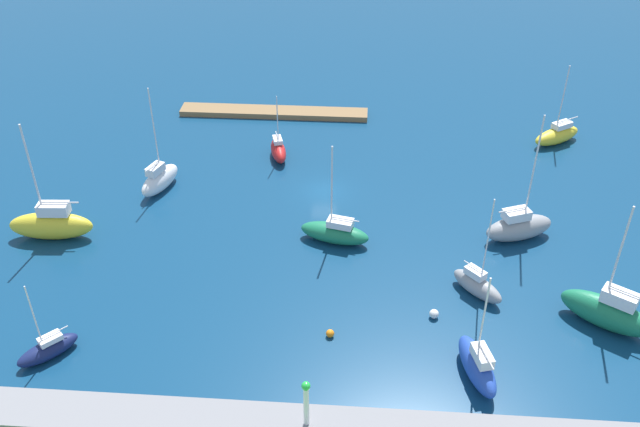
% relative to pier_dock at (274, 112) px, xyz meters
% --- Properties ---
extents(water, '(160.00, 160.00, 0.00)m').
position_rel_pier_dock_xyz_m(water, '(-7.20, 16.80, -0.32)').
color(water, navy).
rests_on(water, ground).
extents(pier_dock, '(22.47, 2.68, 0.65)m').
position_rel_pier_dock_xyz_m(pier_dock, '(0.00, 0.00, 0.00)').
color(pier_dock, olive).
rests_on(pier_dock, ground).
extents(harbor_beacon, '(0.56, 0.56, 3.73)m').
position_rel_pier_dock_xyz_m(harbor_beacon, '(-8.01, 46.14, 2.97)').
color(harbor_beacon, silver).
rests_on(harbor_beacon, breakwater).
extents(sailboat_gray_far_south, '(6.81, 4.44, 12.20)m').
position_rel_pier_dock_xyz_m(sailboat_gray_far_south, '(-25.03, 23.45, 0.97)').
color(sailboat_gray_far_south, gray).
rests_on(sailboat_gray_far_south, water).
extents(sailboat_yellow_lone_north, '(6.18, 4.95, 9.20)m').
position_rel_pier_dock_xyz_m(sailboat_yellow_lone_north, '(-32.36, 4.85, 0.70)').
color(sailboat_yellow_lone_north, yellow).
rests_on(sailboat_yellow_lone_north, water).
extents(sailboat_green_along_channel, '(6.57, 3.53, 9.61)m').
position_rel_pier_dock_xyz_m(sailboat_green_along_channel, '(-8.69, 25.08, 0.69)').
color(sailboat_green_along_channel, '#19724C').
rests_on(sailboat_green_along_channel, water).
extents(sailboat_white_far_north, '(3.53, 5.85, 10.81)m').
position_rel_pier_dock_xyz_m(sailboat_white_far_north, '(9.15, 17.63, 0.91)').
color(sailboat_white_far_north, white).
rests_on(sailboat_white_far_north, water).
extents(sailboat_red_inner_mooring, '(2.65, 4.76, 7.31)m').
position_rel_pier_dock_xyz_m(sailboat_red_inner_mooring, '(-1.83, 10.46, 0.65)').
color(sailboat_red_inner_mooring, red).
rests_on(sailboat_red_inner_mooring, water).
extents(sailboat_blue_outer_mooring, '(3.08, 5.91, 8.72)m').
position_rel_pier_dock_xyz_m(sailboat_blue_outer_mooring, '(-19.42, 40.38, 0.86)').
color(sailboat_blue_outer_mooring, '#2347B2').
rests_on(sailboat_blue_outer_mooring, water).
extents(sailboat_navy_east_end, '(4.25, 4.31, 6.77)m').
position_rel_pier_dock_xyz_m(sailboat_navy_east_end, '(11.24, 40.60, 0.41)').
color(sailboat_navy_east_end, '#141E4C').
rests_on(sailboat_navy_east_end, water).
extents(sailboat_gray_lone_south, '(4.37, 4.52, 9.27)m').
position_rel_pier_dock_xyz_m(sailboat_gray_lone_south, '(-20.48, 31.41, 0.62)').
color(sailboat_gray_lone_south, gray).
rests_on(sailboat_gray_lone_south, water).
extents(sailboat_yellow_center_basin, '(7.58, 2.63, 11.37)m').
position_rel_pier_dock_xyz_m(sailboat_yellow_center_basin, '(16.61, 26.32, 1.16)').
color(sailboat_yellow_center_basin, yellow).
rests_on(sailboat_yellow_center_basin, water).
extents(sailboat_green_west_end, '(7.11, 5.71, 10.80)m').
position_rel_pier_dock_xyz_m(sailboat_green_west_end, '(-29.81, 34.43, 1.12)').
color(sailboat_green_west_end, '#19724C').
rests_on(sailboat_green_west_end, water).
extents(mooring_buoy_orange, '(0.62, 0.62, 0.62)m').
position_rel_pier_dock_xyz_m(mooring_buoy_orange, '(-8.98, 37.13, -0.01)').
color(mooring_buoy_orange, orange).
rests_on(mooring_buoy_orange, water).
extents(mooring_buoy_white, '(0.74, 0.74, 0.74)m').
position_rel_pier_dock_xyz_m(mooring_buoy_white, '(-16.89, 34.48, 0.05)').
color(mooring_buoy_white, white).
rests_on(mooring_buoy_white, water).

